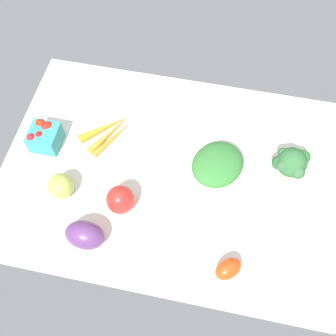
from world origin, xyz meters
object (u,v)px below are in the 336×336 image
carrot_bunch (107,132)px  leafy_greens_clump (218,164)px  broccoli_head (291,163)px  berry_basket (45,136)px  heirloom_tomato_green (61,186)px  bell_pepper_red (120,200)px  eggplant (85,235)px  roma_tomato (228,269)px

carrot_bunch → leafy_greens_clump: size_ratio=1.04×
broccoli_head → leafy_greens_clump: bearing=-173.6°
carrot_bunch → berry_basket: size_ratio=1.96×
carrot_bunch → heirloom_tomato_green: size_ratio=2.26×
bell_pepper_red → eggplant: (-7.10, -12.21, -0.67)cm
carrot_bunch → heirloom_tomato_green: (-7.52, -23.12, 2.64)cm
broccoli_head → heirloom_tomato_green: bearing=-163.5°
eggplant → heirloom_tomato_green: bearing=-45.6°
bell_pepper_red → leafy_greens_clump: bell_pepper_red is taller
bell_pepper_red → leafy_greens_clump: 31.67cm
roma_tomato → broccoli_head: broccoli_head is taller
bell_pepper_red → roma_tomato: bearing=-21.5°
leafy_greens_clump → berry_basket: (-55.53, -1.10, 0.62)cm
carrot_bunch → berry_basket: berry_basket is taller
bell_pepper_red → roma_tomato: 36.03cm
carrot_bunch → bell_pepper_red: bell_pepper_red is taller
heirloom_tomato_green → berry_basket: 19.40cm
bell_pepper_red → broccoli_head: size_ratio=0.75×
broccoli_head → berry_basket: broccoli_head is taller
carrot_bunch → eggplant: 36.64cm
broccoli_head → leafy_greens_clump: 21.82cm
bell_pepper_red → berry_basket: bell_pepper_red is taller
roma_tomato → leafy_greens_clump: (-7.53, 31.31, 0.72)cm
bell_pepper_red → berry_basket: size_ratio=1.02×
roma_tomato → berry_basket: bearing=111.4°
broccoli_head → berry_basket: (-76.78, -3.49, -3.68)cm
roma_tomato → leafy_greens_clump: leafy_greens_clump is taller
eggplant → broccoli_head: bearing=-145.9°
bell_pepper_red → berry_basket: (-29.58, 17.02, -0.64)cm
heirloom_tomato_green → berry_basket: bearing=124.2°
carrot_bunch → leafy_greens_clump: 37.64cm
carrot_bunch → broccoli_head: broccoli_head is taller
leafy_greens_clump → eggplant: (-33.04, -30.33, 0.59)cm
roma_tomato → heirloom_tomato_green: 54.05cm
bell_pepper_red → roma_tomato: size_ratio=1.19×
heirloom_tomato_green → leafy_greens_clump: bearing=21.0°
heirloom_tomato_green → carrot_bunch: bearing=72.0°
bell_pepper_red → heirloom_tomato_green: (-18.68, 0.98, -0.72)cm
leafy_greens_clump → eggplant: eggplant is taller
eggplant → leafy_greens_clump: bearing=-134.4°
roma_tomato → leafy_greens_clump: 32.21cm
carrot_bunch → roma_tomato: (44.63, -37.29, 1.38)cm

